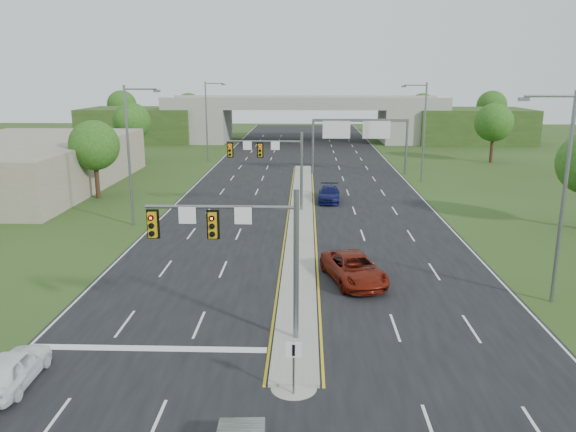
% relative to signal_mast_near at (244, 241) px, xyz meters
% --- Properties ---
extents(ground, '(240.00, 240.00, 0.00)m').
position_rel_signal_mast_near_xyz_m(ground, '(2.26, 0.07, -4.73)').
color(ground, '#2E4117').
rests_on(ground, ground).
extents(road, '(24.00, 160.00, 0.02)m').
position_rel_signal_mast_near_xyz_m(road, '(2.26, 35.07, -4.72)').
color(road, black).
rests_on(road, ground).
extents(median, '(2.00, 54.00, 0.16)m').
position_rel_signal_mast_near_xyz_m(median, '(2.26, 23.07, -4.63)').
color(median, gray).
rests_on(median, road).
extents(median_nose, '(2.00, 2.00, 0.16)m').
position_rel_signal_mast_near_xyz_m(median_nose, '(2.26, -3.93, -4.63)').
color(median_nose, gray).
rests_on(median_nose, road).
extents(lane_markings, '(23.72, 160.00, 0.01)m').
position_rel_signal_mast_near_xyz_m(lane_markings, '(1.66, 28.99, -4.70)').
color(lane_markings, gold).
rests_on(lane_markings, road).
extents(signal_mast_near, '(6.62, 0.60, 7.00)m').
position_rel_signal_mast_near_xyz_m(signal_mast_near, '(0.00, 0.00, 0.00)').
color(signal_mast_near, slate).
rests_on(signal_mast_near, ground).
extents(signal_mast_far, '(6.62, 0.60, 7.00)m').
position_rel_signal_mast_near_xyz_m(signal_mast_far, '(0.00, 25.00, 0.00)').
color(signal_mast_far, slate).
rests_on(signal_mast_far, ground).
extents(keep_right_sign, '(0.60, 0.13, 2.20)m').
position_rel_signal_mast_near_xyz_m(keep_right_sign, '(2.26, -4.45, -3.21)').
color(keep_right_sign, slate).
rests_on(keep_right_sign, ground).
extents(sign_gantry, '(11.58, 0.44, 6.67)m').
position_rel_signal_mast_near_xyz_m(sign_gantry, '(8.95, 44.99, 0.51)').
color(sign_gantry, slate).
rests_on(sign_gantry, ground).
extents(overpass, '(80.00, 14.00, 8.10)m').
position_rel_signal_mast_near_xyz_m(overpass, '(2.26, 80.07, -1.17)').
color(overpass, gray).
rests_on(overpass, ground).
extents(lightpole_l_mid, '(2.85, 0.25, 11.00)m').
position_rel_signal_mast_near_xyz_m(lightpole_l_mid, '(-11.03, 20.07, 1.38)').
color(lightpole_l_mid, slate).
rests_on(lightpole_l_mid, ground).
extents(lightpole_l_far, '(2.85, 0.25, 11.00)m').
position_rel_signal_mast_near_xyz_m(lightpole_l_far, '(-11.03, 55.07, 1.38)').
color(lightpole_l_far, slate).
rests_on(lightpole_l_far, ground).
extents(lightpole_r_near, '(2.85, 0.25, 11.00)m').
position_rel_signal_mast_near_xyz_m(lightpole_r_near, '(15.56, 5.07, 1.38)').
color(lightpole_r_near, slate).
rests_on(lightpole_r_near, ground).
extents(lightpole_r_far, '(2.85, 0.25, 11.00)m').
position_rel_signal_mast_near_xyz_m(lightpole_r_far, '(15.56, 40.07, 1.38)').
color(lightpole_r_far, slate).
rests_on(lightpole_r_far, ground).
extents(tree_l_near, '(4.80, 4.80, 7.60)m').
position_rel_signal_mast_near_xyz_m(tree_l_near, '(-17.74, 30.07, 0.45)').
color(tree_l_near, '#382316').
rests_on(tree_l_near, ground).
extents(tree_l_mid, '(5.20, 5.20, 8.12)m').
position_rel_signal_mast_near_xyz_m(tree_l_mid, '(-21.74, 55.07, 0.78)').
color(tree_l_mid, '#382316').
rests_on(tree_l_mid, ground).
extents(tree_r_mid, '(5.20, 5.20, 8.12)m').
position_rel_signal_mast_near_xyz_m(tree_r_mid, '(28.26, 55.07, 0.78)').
color(tree_r_mid, '#382316').
rests_on(tree_r_mid, ground).
extents(tree_back_a, '(6.00, 6.00, 8.85)m').
position_rel_signal_mast_near_xyz_m(tree_back_a, '(-35.74, 94.07, 1.11)').
color(tree_back_a, '#382316').
rests_on(tree_back_a, ground).
extents(tree_back_b, '(5.60, 5.60, 8.32)m').
position_rel_signal_mast_near_xyz_m(tree_back_b, '(-21.74, 94.07, 0.78)').
color(tree_back_b, '#382316').
rests_on(tree_back_b, ground).
extents(tree_back_c, '(5.60, 5.60, 8.32)m').
position_rel_signal_mast_near_xyz_m(tree_back_c, '(26.26, 94.07, 0.78)').
color(tree_back_c, '#382316').
rests_on(tree_back_c, ground).
extents(tree_back_d, '(6.00, 6.00, 8.85)m').
position_rel_signal_mast_near_xyz_m(tree_back_d, '(40.26, 94.07, 1.11)').
color(tree_back_d, '#382316').
rests_on(tree_back_d, ground).
extents(commercial_building, '(18.00, 30.00, 5.00)m').
position_rel_signal_mast_near_xyz_m(commercial_building, '(-27.74, 35.07, -2.23)').
color(commercial_building, gray).
rests_on(commercial_building, ground).
extents(car_white, '(1.77, 4.19, 1.41)m').
position_rel_signal_mast_near_xyz_m(car_white, '(-8.60, -4.07, -4.00)').
color(car_white, white).
rests_on(car_white, road).
extents(car_far_a, '(4.07, 6.26, 1.60)m').
position_rel_signal_mast_near_xyz_m(car_far_a, '(5.48, 7.68, -3.90)').
color(car_far_a, '#68160A').
rests_on(car_far_a, road).
extents(car_far_b, '(2.21, 4.99, 1.42)m').
position_rel_signal_mast_near_xyz_m(car_far_b, '(4.87, 29.33, -3.99)').
color(car_far_b, '#0A0E41').
rests_on(car_far_b, road).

